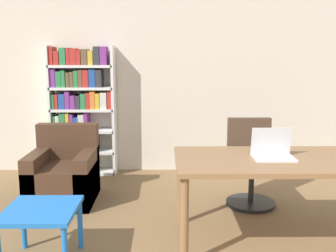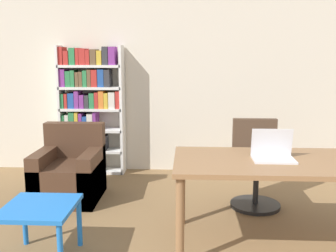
{
  "view_description": "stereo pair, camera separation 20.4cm",
  "coord_description": "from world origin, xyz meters",
  "px_view_note": "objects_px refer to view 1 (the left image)",
  "views": [
    {
      "loc": [
        -0.59,
        -1.07,
        1.66
      ],
      "look_at": [
        -0.56,
        2.43,
        1.03
      ],
      "focal_mm": 42.0,
      "sensor_mm": 36.0,
      "label": 1
    },
    {
      "loc": [
        -0.38,
        -1.06,
        1.66
      ],
      "look_at": [
        -0.56,
        2.43,
        1.03
      ],
      "focal_mm": 42.0,
      "sensor_mm": 36.0,
      "label": 2
    }
  ],
  "objects_px": {
    "laptop": "(273,152)",
    "side_table_blue": "(41,217)",
    "armchair": "(64,176)",
    "desk": "(284,168)",
    "bookshelf": "(80,109)",
    "office_chair": "(251,165)"
  },
  "relations": [
    {
      "from": "armchair",
      "to": "desk",
      "type": "bearing_deg",
      "value": -25.44
    },
    {
      "from": "desk",
      "to": "office_chair",
      "type": "distance_m",
      "value": 0.99
    },
    {
      "from": "laptop",
      "to": "armchair",
      "type": "height_order",
      "value": "laptop"
    },
    {
      "from": "desk",
      "to": "bookshelf",
      "type": "bearing_deg",
      "value": 136.52
    },
    {
      "from": "side_table_blue",
      "to": "desk",
      "type": "bearing_deg",
      "value": 10.17
    },
    {
      "from": "bookshelf",
      "to": "armchair",
      "type": "bearing_deg",
      "value": -88.82
    },
    {
      "from": "armchair",
      "to": "bookshelf",
      "type": "relative_size",
      "value": 0.48
    },
    {
      "from": "office_chair",
      "to": "bookshelf",
      "type": "distance_m",
      "value": 2.49
    },
    {
      "from": "laptop",
      "to": "armchair",
      "type": "bearing_deg",
      "value": 153.83
    },
    {
      "from": "bookshelf",
      "to": "desk",
      "type": "bearing_deg",
      "value": -43.48
    },
    {
      "from": "office_chair",
      "to": "side_table_blue",
      "type": "relative_size",
      "value": 1.62
    },
    {
      "from": "desk",
      "to": "office_chair",
      "type": "xyz_separation_m",
      "value": [
        -0.07,
        0.96,
        -0.25
      ]
    },
    {
      "from": "side_table_blue",
      "to": "bookshelf",
      "type": "relative_size",
      "value": 0.33
    },
    {
      "from": "desk",
      "to": "bookshelf",
      "type": "relative_size",
      "value": 1.05
    },
    {
      "from": "office_chair",
      "to": "armchair",
      "type": "xyz_separation_m",
      "value": [
        -2.13,
        0.09,
        -0.15
      ]
    },
    {
      "from": "armchair",
      "to": "bookshelf",
      "type": "xyz_separation_m",
      "value": [
        -0.02,
        1.06,
        0.63
      ]
    },
    {
      "from": "laptop",
      "to": "side_table_blue",
      "type": "distance_m",
      "value": 2.0
    },
    {
      "from": "laptop",
      "to": "armchair",
      "type": "distance_m",
      "value": 2.41
    },
    {
      "from": "desk",
      "to": "laptop",
      "type": "distance_m",
      "value": 0.17
    },
    {
      "from": "armchair",
      "to": "laptop",
      "type": "bearing_deg",
      "value": -26.17
    },
    {
      "from": "office_chair",
      "to": "desk",
      "type": "bearing_deg",
      "value": -85.59
    },
    {
      "from": "laptop",
      "to": "bookshelf",
      "type": "bearing_deg",
      "value": 135.42
    }
  ]
}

